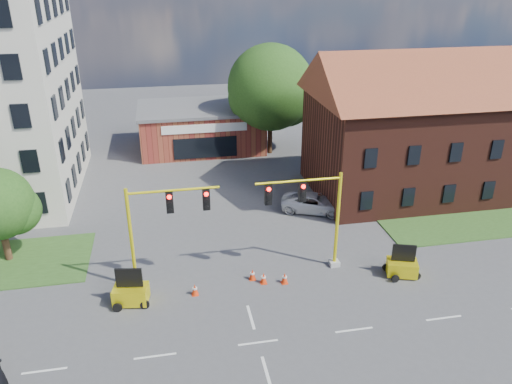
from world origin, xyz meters
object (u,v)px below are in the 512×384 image
Objects in this scene: trailer_west at (131,293)px; pickup_white at (314,203)px; signal_mast_east at (312,211)px; signal_mast_west at (160,224)px; trailer_east at (402,266)px.

trailer_west reaches higher than pickup_white.
signal_mast_east is 11.17m from trailer_west.
signal_mast_west is at bearing 48.82° from trailer_west.
trailer_west reaches higher than trailer_east.
signal_mast_west reaches higher than trailer_east.
signal_mast_west is at bearing 180.00° from signal_mast_east.
pickup_white is at bearing 70.71° from signal_mast_east.
trailer_east is 9.67m from pickup_white.
signal_mast_east reaches higher than pickup_white.
signal_mast_west is at bearing -168.75° from trailer_east.
trailer_west is at bearing -162.40° from trailer_east.
trailer_east reaches higher than pickup_white.
trailer_west is (-10.58, -1.52, -3.26)m from signal_mast_east.
trailer_west is at bearing 147.03° from pickup_white.
signal_mast_east is at bearing 179.63° from trailer_east.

